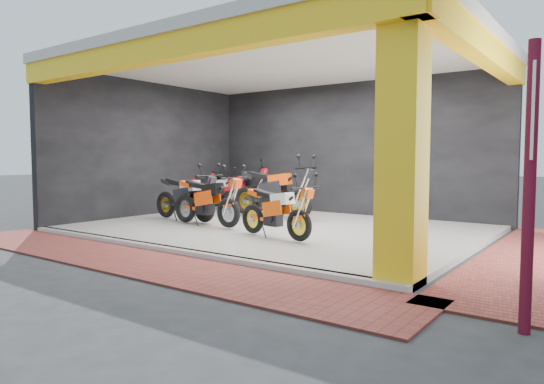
# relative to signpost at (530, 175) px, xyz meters

# --- Properties ---
(ground) EXTENTS (80.00, 80.00, 0.00)m
(ground) POSITION_rel_signpost_xyz_m (-5.25, 1.67, -1.40)
(ground) COLOR #2D2D30
(ground) RESTS_ON ground
(showroom_floor) EXTENTS (8.00, 6.00, 0.10)m
(showroom_floor) POSITION_rel_signpost_xyz_m (-5.25, 3.67, -1.35)
(showroom_floor) COLOR silver
(showroom_floor) RESTS_ON ground
(showroom_ceiling) EXTENTS (8.40, 6.40, 0.20)m
(showroom_ceiling) POSITION_rel_signpost_xyz_m (-5.25, 3.67, 2.20)
(showroom_ceiling) COLOR beige
(showroom_ceiling) RESTS_ON corner_column
(back_wall) EXTENTS (8.20, 0.20, 3.50)m
(back_wall) POSITION_rel_signpost_xyz_m (-5.25, 6.77, 0.35)
(back_wall) COLOR black
(back_wall) RESTS_ON ground
(left_wall) EXTENTS (0.20, 6.20, 3.50)m
(left_wall) POSITION_rel_signpost_xyz_m (-9.35, 3.67, 0.35)
(left_wall) COLOR black
(left_wall) RESTS_ON ground
(corner_column) EXTENTS (0.50, 0.50, 3.50)m
(corner_column) POSITION_rel_signpost_xyz_m (-1.50, 0.92, 0.35)
(corner_column) COLOR yellow
(corner_column) RESTS_ON ground
(header_beam_front) EXTENTS (8.40, 0.30, 0.40)m
(header_beam_front) POSITION_rel_signpost_xyz_m (-5.25, 0.67, 1.90)
(header_beam_front) COLOR yellow
(header_beam_front) RESTS_ON corner_column
(header_beam_right) EXTENTS (0.30, 6.40, 0.40)m
(header_beam_right) POSITION_rel_signpost_xyz_m (-1.25, 3.67, 1.90)
(header_beam_right) COLOR yellow
(header_beam_right) RESTS_ON corner_column
(floor_kerb) EXTENTS (8.00, 0.20, 0.10)m
(floor_kerb) POSITION_rel_signpost_xyz_m (-5.25, 0.65, -1.35)
(floor_kerb) COLOR silver
(floor_kerb) RESTS_ON ground
(paver_front) EXTENTS (9.00, 1.40, 0.03)m
(paver_front) POSITION_rel_signpost_xyz_m (-5.25, -0.13, -1.39)
(paver_front) COLOR brown
(paver_front) RESTS_ON ground
(paver_right) EXTENTS (1.40, 7.00, 0.03)m
(paver_right) POSITION_rel_signpost_xyz_m (-0.45, 3.67, -1.39)
(paver_right) COLOR brown
(paver_right) RESTS_ON ground
(signpost) EXTENTS (0.10, 0.36, 2.56)m
(signpost) POSITION_rel_signpost_xyz_m (0.00, 0.00, 0.00)
(signpost) COLOR #5B0D1F
(signpost) RESTS_ON ground
(moto_hero) EXTENTS (1.98, 1.04, 1.15)m
(moto_hero) POSITION_rel_signpost_xyz_m (-3.83, 2.26, -0.73)
(moto_hero) COLOR #F14F0A
(moto_hero) RESTS_ON showroom_floor
(moto_row_a) EXTENTS (2.14, 0.90, 1.28)m
(moto_row_a) POSITION_rel_signpost_xyz_m (-6.88, 3.10, -0.66)
(moto_row_a) COLOR black
(moto_row_a) RESTS_ON showroom_floor
(moto_row_b) EXTENTS (2.11, 0.89, 1.27)m
(moto_row_b) POSITION_rel_signpost_xyz_m (-5.88, 2.76, -0.67)
(moto_row_b) COLOR #F2440A
(moto_row_b) RESTS_ON showroom_floor
(moto_row_c) EXTENTS (2.42, 0.92, 1.48)m
(moto_row_c) POSITION_rel_signpost_xyz_m (-5.44, 4.75, -0.57)
(moto_row_c) COLOR black
(moto_row_c) RESTS_ON showroom_floor
(moto_row_d) EXTENTS (2.45, 1.76, 1.41)m
(moto_row_d) POSITION_rel_signpost_xyz_m (-8.05, 6.53, -0.60)
(moto_row_d) COLOR red
(moto_row_d) RESTS_ON showroom_floor
(moto_row_e) EXTENTS (2.04, 1.20, 1.17)m
(moto_row_e) POSITION_rel_signpost_xyz_m (-8.05, 5.47, -0.72)
(moto_row_e) COLOR red
(moto_row_e) RESTS_ON showroom_floor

